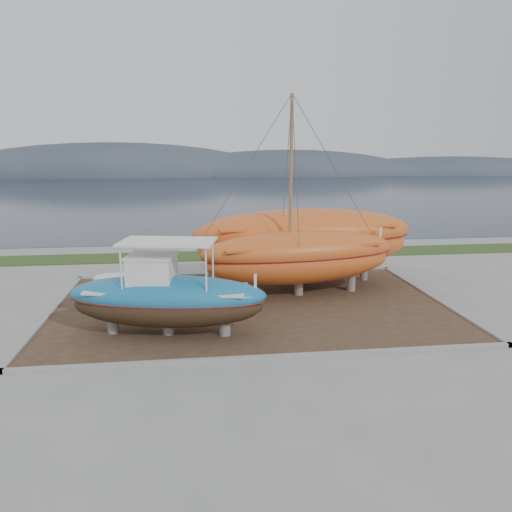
{
  "coord_description": "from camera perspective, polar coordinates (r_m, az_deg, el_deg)",
  "views": [
    {
      "loc": [
        -2.6,
        -18.41,
        7.32
      ],
      "look_at": [
        0.24,
        4.0,
        2.43
      ],
      "focal_mm": 35.0,
      "sensor_mm": 36.0,
      "label": 1
    }
  ],
  "objects": [
    {
      "name": "ground",
      "position": [
        19.98,
        0.78,
        -9.28
      ],
      "size": [
        140.0,
        140.0,
        0.0
      ],
      "primitive_type": "plane",
      "color": "gray",
      "rests_on": "ground"
    },
    {
      "name": "curb_frame",
      "position": [
        23.69,
        -0.57,
        -5.6
      ],
      "size": [
        18.6,
        12.6,
        0.15
      ],
      "primitive_type": null,
      "color": "gray",
      "rests_on": "ground"
    },
    {
      "name": "white_dinghy",
      "position": [
        25.73,
        -14.36,
        -3.25
      ],
      "size": [
        4.07,
        2.55,
        1.15
      ],
      "primitive_type": null,
      "rotation": [
        0.0,
        0.0,
        -0.32
      ],
      "color": "white",
      "rests_on": "dirt_patch"
    },
    {
      "name": "grass_strip",
      "position": [
        34.78,
        -2.77,
        0.11
      ],
      "size": [
        44.0,
        3.0,
        0.08
      ],
      "primitive_type": "cube",
      "color": "#284219",
      "rests_on": "ground"
    },
    {
      "name": "orange_sailboat",
      "position": [
        24.49,
        5.1,
        6.59
      ],
      "size": [
        10.34,
        4.34,
        9.77
      ],
      "primitive_type": null,
      "rotation": [
        0.0,
        0.0,
        0.14
      ],
      "color": "#CB581F",
      "rests_on": "dirt_patch"
    },
    {
      "name": "blue_caique",
      "position": [
        19.89,
        -10.13,
        -3.64
      ],
      "size": [
        8.17,
        3.87,
        3.78
      ],
      "primitive_type": null,
      "rotation": [
        0.0,
        0.0,
        -0.19
      ],
      "color": "#1A72A2",
      "rests_on": "dirt_patch"
    },
    {
      "name": "orange_bare_hull",
      "position": [
        27.19,
        5.58,
        0.98
      ],
      "size": [
        12.42,
        4.62,
        3.99
      ],
      "primitive_type": null,
      "rotation": [
        0.0,
        0.0,
        0.08
      ],
      "color": "#CB581F",
      "rests_on": "dirt_patch"
    },
    {
      "name": "mountain_ridge",
      "position": [
        143.62,
        -6.26,
        9.21
      ],
      "size": [
        200.0,
        36.0,
        20.0
      ],
      "primitive_type": null,
      "color": "#333D49",
      "rests_on": "ground"
    },
    {
      "name": "sea",
      "position": [
        88.75,
        -5.57,
        7.41
      ],
      "size": [
        260.0,
        100.0,
        0.04
      ],
      "primitive_type": null,
      "color": "#192432",
      "rests_on": "ground"
    },
    {
      "name": "dirt_patch",
      "position": [
        23.71,
        -0.57,
        -5.7
      ],
      "size": [
        18.0,
        12.0,
        0.06
      ],
      "primitive_type": "cube",
      "color": "#422D1E",
      "rests_on": "ground"
    }
  ]
}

